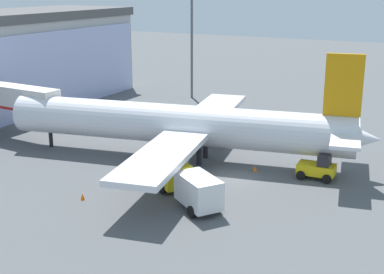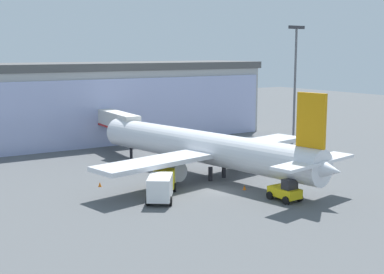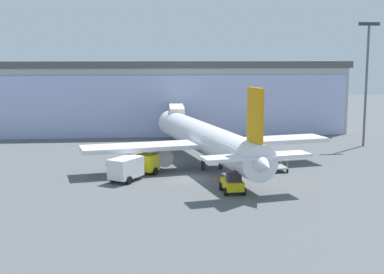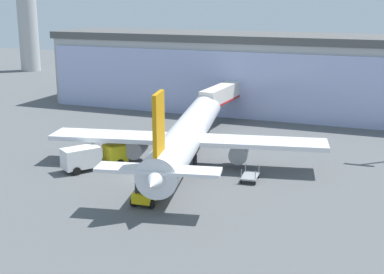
# 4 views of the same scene
# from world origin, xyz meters

# --- Properties ---
(ground) EXTENTS (240.00, 240.00, 0.00)m
(ground) POSITION_xyz_m (0.00, 0.00, 0.00)
(ground) COLOR #545659
(terminal_building) EXTENTS (65.02, 15.83, 12.81)m
(terminal_building) POSITION_xyz_m (-0.00, 38.23, 6.41)
(terminal_building) COLOR #A8A8A8
(terminal_building) RESTS_ON ground
(jet_bridge) EXTENTS (3.24, 14.70, 5.92)m
(jet_bridge) POSITION_xyz_m (0.97, 27.25, 4.55)
(jet_bridge) COLOR silver
(jet_bridge) RESTS_ON ground
(apron_light_mast) EXTENTS (3.20, 0.40, 18.69)m
(apron_light_mast) POSITION_xyz_m (29.09, 18.60, 11.09)
(apron_light_mast) COLOR #59595E
(apron_light_mast) RESTS_ON ground
(airplane) EXTENTS (31.38, 36.92, 10.76)m
(airplane) POSITION_xyz_m (2.79, 6.33, 3.42)
(airplane) COLOR silver
(airplane) RESTS_ON ground
(catering_truck) EXTENTS (6.07, 7.20, 2.65)m
(catering_truck) POSITION_xyz_m (-6.44, 0.70, 1.47)
(catering_truck) COLOR yellow
(catering_truck) RESTS_ON ground
(baggage_cart) EXTENTS (1.77, 2.89, 1.50)m
(baggage_cart) POSITION_xyz_m (11.04, 2.70, 0.50)
(baggage_cart) COLOR gray
(baggage_cart) RESTS_ON ground
(pushback_tug) EXTENTS (2.26, 3.26, 2.30)m
(pushback_tug) POSITION_xyz_m (3.50, -6.72, 0.97)
(pushback_tug) COLOR yellow
(pushback_tug) RESTS_ON ground
(safety_cone_nose) EXTENTS (0.36, 0.36, 0.55)m
(safety_cone_nose) POSITION_xyz_m (2.73, -1.23, 0.28)
(safety_cone_nose) COLOR orange
(safety_cone_nose) RESTS_ON ground
(safety_cone_wingtip) EXTENTS (0.36, 0.36, 0.55)m
(safety_cone_wingtip) POSITION_xyz_m (-9.66, 8.62, 0.28)
(safety_cone_wingtip) COLOR orange
(safety_cone_wingtip) RESTS_ON ground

